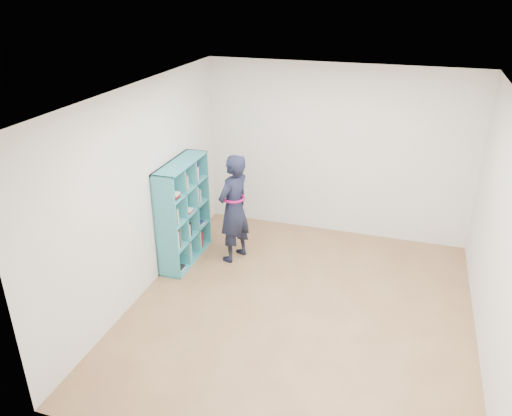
% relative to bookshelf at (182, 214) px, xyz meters
% --- Properties ---
extents(floor, '(4.50, 4.50, 0.00)m').
position_rel_bookshelf_xyz_m(floor, '(1.86, -0.72, -0.71)').
color(floor, brown).
rests_on(floor, ground).
extents(ceiling, '(4.50, 4.50, 0.00)m').
position_rel_bookshelf_xyz_m(ceiling, '(1.86, -0.72, 1.89)').
color(ceiling, white).
rests_on(ceiling, wall_back).
extents(wall_left, '(0.02, 4.50, 2.60)m').
position_rel_bookshelf_xyz_m(wall_left, '(-0.14, -0.72, 0.59)').
color(wall_left, silver).
rests_on(wall_left, floor).
extents(wall_right, '(0.02, 4.50, 2.60)m').
position_rel_bookshelf_xyz_m(wall_right, '(3.86, -0.72, 0.59)').
color(wall_right, silver).
rests_on(wall_right, floor).
extents(wall_back, '(4.00, 0.02, 2.60)m').
position_rel_bookshelf_xyz_m(wall_back, '(1.86, 1.53, 0.59)').
color(wall_back, silver).
rests_on(wall_back, floor).
extents(wall_front, '(4.00, 0.02, 2.60)m').
position_rel_bookshelf_xyz_m(wall_front, '(1.86, -2.97, 0.59)').
color(wall_front, silver).
rests_on(wall_front, floor).
extents(bookshelf, '(0.32, 1.10, 1.46)m').
position_rel_bookshelf_xyz_m(bookshelf, '(0.00, 0.00, 0.00)').
color(bookshelf, teal).
rests_on(bookshelf, floor).
extents(person, '(0.54, 0.66, 1.55)m').
position_rel_bookshelf_xyz_m(person, '(0.68, 0.24, 0.07)').
color(person, black).
rests_on(person, floor).
extents(smartphone, '(0.02, 0.11, 0.14)m').
position_rel_bookshelf_xyz_m(smartphone, '(0.57, 0.35, 0.17)').
color(smartphone, silver).
rests_on(smartphone, person).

